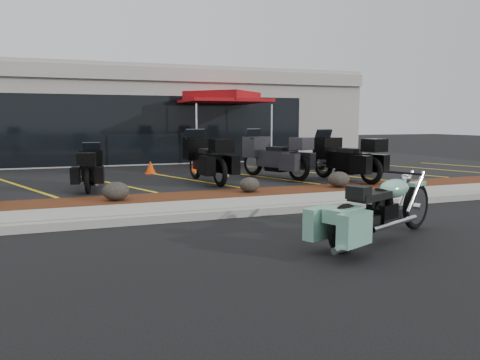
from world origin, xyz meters
name	(u,v)px	position (x,y,z in m)	size (l,w,h in m)	color
ground	(266,225)	(0.00, 0.00, 0.00)	(90.00, 90.00, 0.00)	black
curb	(248,212)	(0.00, 0.90, 0.07)	(24.00, 0.25, 0.15)	gray
sidewalk	(236,206)	(0.00, 1.60, 0.07)	(24.00, 1.20, 0.15)	gray
mulch_bed	(219,197)	(0.00, 2.80, 0.08)	(24.00, 1.20, 0.16)	#3B1B0D
upper_lot	(172,173)	(0.00, 8.20, 0.07)	(26.00, 9.60, 0.15)	black
dealership_building	(143,117)	(0.00, 14.47, 2.01)	(18.00, 8.16, 4.00)	gray
boulder_left	(116,191)	(-2.35, 2.65, 0.36)	(0.57, 0.47, 0.40)	black
boulder_mid	(249,185)	(0.76, 2.79, 0.34)	(0.50, 0.41, 0.35)	black
boulder_right	(339,179)	(3.21, 2.76, 0.36)	(0.57, 0.47, 0.40)	black
hero_cruiser	(416,199)	(2.26, -1.18, 0.53)	(3.00, 0.76, 1.06)	#7BC0A3
touring_black_front	(92,164)	(-2.70, 5.27, 0.72)	(1.97, 0.75, 1.15)	black
touring_black_mid	(195,154)	(0.20, 5.73, 0.88)	(2.52, 0.96, 1.47)	black
touring_grey	(253,152)	(2.09, 5.92, 0.88)	(2.52, 0.96, 1.47)	#2C2B30
touring_black_rear	(324,154)	(3.88, 4.71, 0.88)	(2.50, 0.96, 1.46)	black
traffic_cone	(151,167)	(-0.81, 7.60, 0.36)	(0.34, 0.34, 0.41)	#DD3C07
popup_canopy	(223,99)	(2.21, 9.32, 2.66)	(3.77, 3.77, 2.77)	silver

